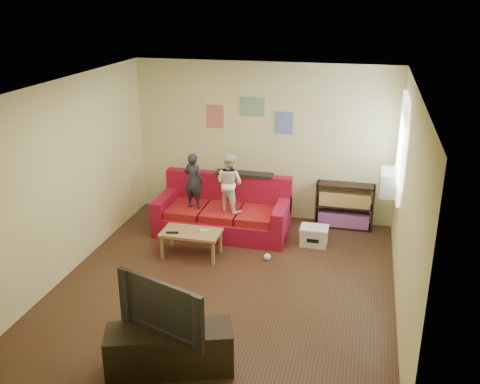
% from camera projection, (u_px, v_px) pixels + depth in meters
% --- Properties ---
extents(room_shell, '(4.52, 5.02, 2.72)m').
position_uv_depth(room_shell, '(225.00, 191.00, 6.88)').
color(room_shell, '#442B1C').
rests_on(room_shell, ground).
extents(sofa, '(2.15, 0.99, 0.95)m').
position_uv_depth(sofa, '(224.00, 213.00, 8.86)').
color(sofa, maroon).
rests_on(sofa, ground).
extents(child_a, '(0.37, 0.29, 0.92)m').
position_uv_depth(child_a, '(193.00, 181.00, 8.59)').
color(child_a, '#1F252C').
rests_on(child_a, sofa).
extents(child_b, '(0.57, 0.52, 0.95)m').
position_uv_depth(child_b, '(230.00, 183.00, 8.45)').
color(child_b, white).
rests_on(child_b, sofa).
extents(coffee_table, '(0.88, 0.49, 0.40)m').
position_uv_depth(coffee_table, '(191.00, 235.00, 8.01)').
color(coffee_table, '#9B824A').
rests_on(coffee_table, ground).
extents(remote, '(0.19, 0.08, 0.02)m').
position_uv_depth(remote, '(172.00, 233.00, 7.93)').
color(remote, black).
rests_on(remote, coffee_table).
extents(game_controller, '(0.13, 0.06, 0.03)m').
position_uv_depth(game_controller, '(205.00, 231.00, 7.99)').
color(game_controller, white).
rests_on(game_controller, coffee_table).
extents(bookshelf, '(0.96, 0.29, 0.77)m').
position_uv_depth(bookshelf, '(344.00, 208.00, 9.00)').
color(bookshelf, black).
rests_on(bookshelf, ground).
extents(window, '(0.04, 1.08, 1.48)m').
position_uv_depth(window, '(401.00, 147.00, 7.79)').
color(window, white).
rests_on(window, room_shell).
extents(ac_unit, '(0.28, 0.55, 0.35)m').
position_uv_depth(ac_unit, '(389.00, 182.00, 8.01)').
color(ac_unit, '#B7B2A3').
rests_on(ac_unit, window).
extents(artwork_left, '(0.30, 0.01, 0.40)m').
position_uv_depth(artwork_left, '(215.00, 116.00, 9.18)').
color(artwork_left, '#D87266').
rests_on(artwork_left, room_shell).
extents(artwork_center, '(0.42, 0.01, 0.32)m').
position_uv_depth(artwork_center, '(252.00, 107.00, 8.97)').
color(artwork_center, '#72B27F').
rests_on(artwork_center, room_shell).
extents(artwork_right, '(0.30, 0.01, 0.38)m').
position_uv_depth(artwork_right, '(284.00, 123.00, 8.94)').
color(artwork_right, '#727FCC').
rests_on(artwork_right, room_shell).
extents(file_box, '(0.44, 0.33, 0.30)m').
position_uv_depth(file_box, '(314.00, 236.00, 8.42)').
color(file_box, silver).
rests_on(file_box, ground).
extents(tv_stand, '(1.38, 0.85, 0.49)m').
position_uv_depth(tv_stand, '(170.00, 350.00, 5.59)').
color(tv_stand, black).
rests_on(tv_stand, ground).
extents(television, '(1.06, 0.50, 0.62)m').
position_uv_depth(television, '(167.00, 304.00, 5.40)').
color(television, black).
rests_on(television, tv_stand).
extents(tissue, '(0.13, 0.13, 0.10)m').
position_uv_depth(tissue, '(267.00, 257.00, 7.97)').
color(tissue, white).
rests_on(tissue, ground).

